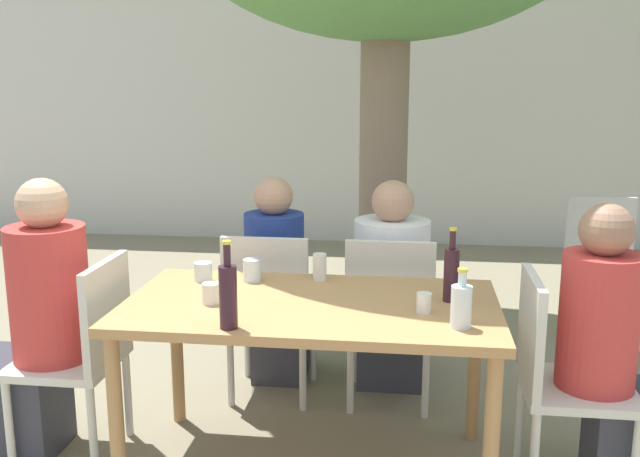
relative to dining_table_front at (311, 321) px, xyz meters
The scene contains 19 objects.
cafe_building_wall 4.52m from the dining_table_front, 90.00° to the left, with size 10.00×0.08×2.80m.
dining_table_front is the anchor object (origin of this frame).
patio_chair_0 1.03m from the dining_table_front, behind, with size 0.44×0.44×0.91m.
patio_chair_1 1.03m from the dining_table_front, ahead, with size 0.44×0.44×0.91m.
patio_chair_2 0.75m from the dining_table_front, 115.29° to the left, with size 0.44×0.44×0.91m.
patio_chair_3 0.75m from the dining_table_front, 64.71° to the left, with size 0.44×0.44×0.91m.
patio_chair_4 2.55m from the dining_table_front, 49.10° to the left, with size 0.44×0.44×0.91m.
person_seated_0 1.25m from the dining_table_front, behind, with size 0.57×0.34×1.27m.
person_seated_1 1.26m from the dining_table_front, ahead, with size 0.56×0.31×1.22m.
person_seated_2 0.97m from the dining_table_front, 109.13° to the left, with size 0.32×0.56×1.18m.
person_seated_3 0.96m from the dining_table_front, 70.73° to the left, with size 0.40×0.60×1.17m.
wine_bottle_0 0.49m from the dining_table_front, 126.30° to the right, with size 0.07×0.07×0.34m.
wine_bottle_1 0.62m from the dining_table_front, ahead, with size 0.06×0.06×0.32m.
water_bottle_2 0.67m from the dining_table_front, 21.33° to the right, with size 0.08×0.08×0.23m.
drinking_glass_0 0.60m from the dining_table_front, 155.18° to the left, with size 0.08×0.08×0.09m.
drinking_glass_1 0.36m from the dining_table_front, 91.06° to the left, with size 0.06×0.06×0.12m.
drinking_glass_2 0.43m from the dining_table_front, 169.46° to the right, with size 0.08×0.08×0.09m.
drinking_glass_3 0.49m from the dining_table_front, ahead, with size 0.06×0.06×0.08m.
drinking_glass_4 0.44m from the dining_table_front, 138.66° to the left, with size 0.08×0.08×0.10m.
Camera 1 is at (0.40, -2.82, 1.69)m, focal length 40.00 mm.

